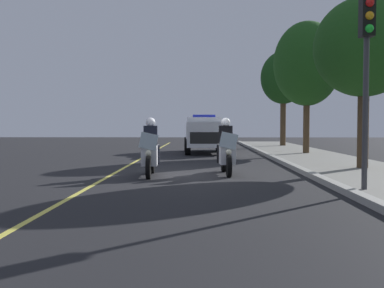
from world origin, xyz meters
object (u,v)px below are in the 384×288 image
at_px(police_motorcycle_lead_left, 150,152).
at_px(tree_far_back, 307,64).
at_px(police_motorcycle_lead_right, 226,151).
at_px(tree_mid_block, 364,48).
at_px(tree_behind_suv, 283,78).
at_px(police_suv, 204,133).
at_px(traffic_light, 367,49).

bearing_deg(police_motorcycle_lead_left, tree_far_back, 144.19).
xyz_separation_m(police_motorcycle_lead_right, tree_mid_block, (-1.11, 4.52, 3.30)).
xyz_separation_m(police_motorcycle_lead_right, tree_far_back, (-8.87, 4.50, 3.84)).
bearing_deg(tree_behind_suv, police_motorcycle_lead_right, -15.86).
relative_size(police_suv, tree_far_back, 0.76).
relative_size(police_suv, tree_behind_suv, 0.78).
bearing_deg(police_motorcycle_lead_left, tree_behind_suv, 157.94).
xyz_separation_m(tree_far_back, tree_behind_suv, (-8.09, 0.32, 0.15)).
bearing_deg(traffic_light, tree_mid_block, 160.64).
height_order(tree_mid_block, tree_behind_suv, tree_behind_suv).
xyz_separation_m(police_suv, traffic_light, (13.99, 3.42, 2.06)).
relative_size(traffic_light, tree_far_back, 0.64).
distance_m(police_motorcycle_lead_left, police_motorcycle_lead_right, 2.31).
relative_size(tree_far_back, tree_behind_suv, 1.02).
distance_m(police_motorcycle_lead_left, tree_mid_block, 7.70).
height_order(police_suv, tree_mid_block, tree_mid_block).
relative_size(police_motorcycle_lead_left, police_motorcycle_lead_right, 1.00).
bearing_deg(police_motorcycle_lead_right, tree_far_back, 153.08).
xyz_separation_m(police_motorcycle_lead_left, tree_behind_suv, (-17.47, 7.08, 3.99)).
xyz_separation_m(traffic_light, tree_far_back, (-12.64, 1.70, 1.41)).
height_order(traffic_light, tree_far_back, tree_far_back).
distance_m(tree_mid_block, tree_far_back, 7.78).
height_order(police_motorcycle_lead_right, tree_mid_block, tree_mid_block).
height_order(police_motorcycle_lead_right, police_suv, police_suv).
bearing_deg(traffic_light, police_suv, -166.26).
height_order(police_motorcycle_lead_left, police_motorcycle_lead_right, same).
height_order(police_suv, tree_far_back, tree_far_back).
height_order(police_motorcycle_lead_right, tree_far_back, tree_far_back).
bearing_deg(tree_far_back, tree_mid_block, 0.08).
bearing_deg(traffic_light, police_motorcycle_lead_left, -122.86).
height_order(police_suv, traffic_light, traffic_light).
bearing_deg(police_motorcycle_lead_left, police_suv, 171.31).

